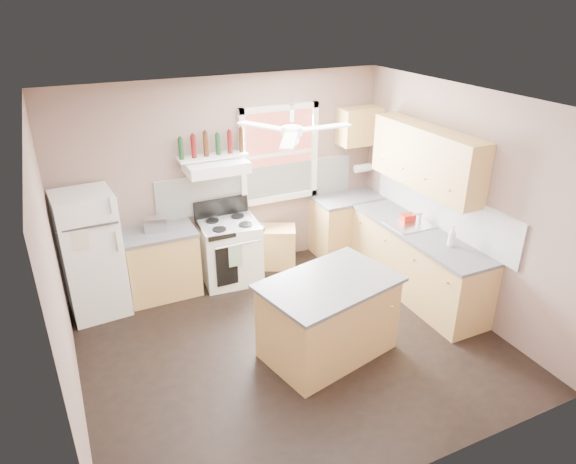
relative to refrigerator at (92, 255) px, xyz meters
name	(u,v)px	position (x,y,z in m)	size (l,w,h in m)	color
floor	(291,342)	(1.88, -1.63, -0.78)	(4.50, 4.50, 0.00)	black
ceiling	(292,104)	(1.88, -1.63, 1.92)	(4.50, 4.50, 0.00)	white
wall_back	(227,178)	(1.88, 0.40, 0.57)	(4.50, 0.05, 2.70)	#7D6358
wall_right	(462,201)	(4.15, -1.63, 0.57)	(0.05, 4.00, 2.70)	#7D6358
wall_left	(54,285)	(-0.40, -1.63, 0.57)	(0.05, 4.00, 2.70)	#7D6358
backsplash_back	(259,186)	(2.33, 0.36, 0.39)	(2.90, 0.03, 0.55)	white
backsplash_right	(441,207)	(4.11, -1.33, 0.39)	(0.03, 2.60, 0.55)	white
window_view	(279,154)	(2.63, 0.35, 0.82)	(1.00, 0.02, 1.20)	brown
window_frame	(279,154)	(2.63, 0.33, 0.82)	(1.16, 0.07, 1.36)	white
refrigerator	(92,255)	(0.00, 0.00, 0.00)	(0.66, 0.64, 1.56)	white
base_cabinet_left	(162,264)	(0.82, 0.07, -0.35)	(0.90, 0.60, 0.86)	tan
counter_left	(158,233)	(0.82, 0.07, 0.10)	(0.92, 0.62, 0.04)	#515154
toaster	(156,224)	(0.81, 0.09, 0.21)	(0.28, 0.16, 0.18)	silver
stove	(230,252)	(1.74, 0.01, -0.35)	(0.76, 0.64, 0.86)	white
range_hood	(216,167)	(1.65, 0.12, 0.84)	(0.78, 0.50, 0.14)	white
bottle_shelf	(213,157)	(1.65, 0.24, 0.94)	(0.90, 0.26, 0.03)	white
cart	(275,248)	(2.46, 0.12, -0.50)	(0.57, 0.38, 0.57)	tan
base_cabinet_corner	(347,226)	(3.63, 0.07, -0.35)	(1.00, 0.60, 0.86)	tan
base_cabinet_right	(416,263)	(3.83, -1.33, -0.35)	(0.60, 2.20, 0.86)	tan
counter_corner	(349,198)	(3.63, 0.07, 0.10)	(1.02, 0.62, 0.04)	#515154
counter_right	(419,232)	(3.82, -1.33, 0.10)	(0.62, 2.22, 0.04)	#515154
sink	(410,225)	(3.82, -1.13, 0.11)	(0.55, 0.45, 0.03)	silver
faucet	(420,218)	(3.98, -1.13, 0.19)	(0.03, 0.03, 0.14)	silver
upper_cabinet_right	(426,158)	(3.96, -1.13, 1.00)	(0.33, 1.80, 0.76)	tan
upper_cabinet_corner	(360,126)	(3.83, 0.20, 1.12)	(0.60, 0.33, 0.52)	tan
paper_towel	(363,168)	(3.95, 0.23, 0.47)	(0.12, 0.12, 0.26)	white
island	(328,319)	(2.17, -1.93, -0.35)	(1.34, 0.85, 0.86)	tan
island_top	(329,283)	(2.17, -1.93, 0.10)	(1.42, 0.93, 0.04)	#515154
ceiling_fan_hub	(292,131)	(1.88, -1.63, 1.67)	(0.20, 0.20, 0.08)	white
soap_bottle	(452,236)	(3.88, -1.83, 0.24)	(0.10, 0.10, 0.25)	silver
red_caddy	(408,218)	(3.86, -1.02, 0.17)	(0.18, 0.12, 0.10)	red
wine_bottles	(212,144)	(1.66, 0.24, 1.10)	(0.86, 0.06, 0.31)	#143819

